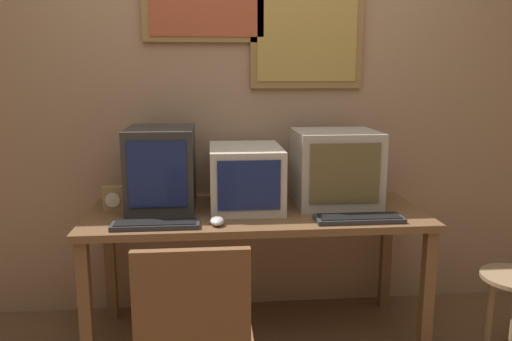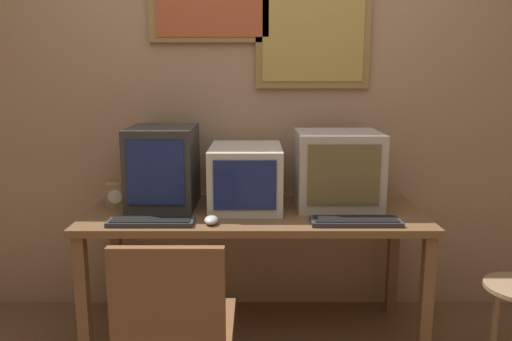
{
  "view_description": "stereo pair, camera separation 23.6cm",
  "coord_description": "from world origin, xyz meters",
  "px_view_note": "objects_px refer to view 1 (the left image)",
  "views": [
    {
      "loc": [
        -0.23,
        -1.56,
        1.41
      ],
      "look_at": [
        0.0,
        0.94,
        0.92
      ],
      "focal_mm": 35.0,
      "sensor_mm": 36.0,
      "label": 1
    },
    {
      "loc": [
        0.01,
        -1.57,
        1.41
      ],
      "look_at": [
        0.0,
        0.94,
        0.92
      ],
      "focal_mm": 35.0,
      "sensor_mm": 36.0,
      "label": 2
    }
  ],
  "objects_px": {
    "monitor_center": "(246,177)",
    "desk_clock": "(114,199)",
    "monitor_right": "(335,168)",
    "monitor_left": "(162,168)",
    "mouse_near_keyboard": "(217,221)",
    "keyboard_side": "(359,218)",
    "keyboard_main": "(156,224)"
  },
  "relations": [
    {
      "from": "monitor_right",
      "to": "mouse_near_keyboard",
      "type": "height_order",
      "value": "monitor_right"
    },
    {
      "from": "monitor_center",
      "to": "desk_clock",
      "type": "height_order",
      "value": "monitor_center"
    },
    {
      "from": "monitor_center",
      "to": "monitor_right",
      "type": "distance_m",
      "value": 0.49
    },
    {
      "from": "monitor_right",
      "to": "desk_clock",
      "type": "bearing_deg",
      "value": -178.0
    },
    {
      "from": "mouse_near_keyboard",
      "to": "keyboard_side",
      "type": "bearing_deg",
      "value": 0.31
    },
    {
      "from": "monitor_left",
      "to": "keyboard_main",
      "type": "bearing_deg",
      "value": -90.34
    },
    {
      "from": "monitor_center",
      "to": "mouse_near_keyboard",
      "type": "xyz_separation_m",
      "value": [
        -0.16,
        -0.32,
        -0.14
      ]
    },
    {
      "from": "monitor_left",
      "to": "keyboard_main",
      "type": "relative_size",
      "value": 1.06
    },
    {
      "from": "keyboard_main",
      "to": "desk_clock",
      "type": "distance_m",
      "value": 0.39
    },
    {
      "from": "monitor_center",
      "to": "keyboard_side",
      "type": "distance_m",
      "value": 0.63
    },
    {
      "from": "keyboard_main",
      "to": "mouse_near_keyboard",
      "type": "distance_m",
      "value": 0.29
    },
    {
      "from": "monitor_left",
      "to": "desk_clock",
      "type": "relative_size",
      "value": 3.27
    },
    {
      "from": "monitor_right",
      "to": "monitor_left",
      "type": "bearing_deg",
      "value": 179.72
    },
    {
      "from": "keyboard_main",
      "to": "mouse_near_keyboard",
      "type": "height_order",
      "value": "mouse_near_keyboard"
    },
    {
      "from": "keyboard_side",
      "to": "monitor_right",
      "type": "bearing_deg",
      "value": 96.65
    },
    {
      "from": "mouse_near_keyboard",
      "to": "monitor_left",
      "type": "bearing_deg",
      "value": 129.78
    },
    {
      "from": "monitor_center",
      "to": "monitor_right",
      "type": "xyz_separation_m",
      "value": [
        0.49,
        0.01,
        0.04
      ]
    },
    {
      "from": "monitor_center",
      "to": "desk_clock",
      "type": "bearing_deg",
      "value": -177.79
    },
    {
      "from": "monitor_left",
      "to": "monitor_right",
      "type": "height_order",
      "value": "monitor_left"
    },
    {
      "from": "monitor_left",
      "to": "desk_clock",
      "type": "height_order",
      "value": "monitor_left"
    },
    {
      "from": "monitor_right",
      "to": "keyboard_side",
      "type": "distance_m",
      "value": 0.38
    },
    {
      "from": "monitor_left",
      "to": "keyboard_main",
      "type": "height_order",
      "value": "monitor_left"
    },
    {
      "from": "monitor_right",
      "to": "mouse_near_keyboard",
      "type": "bearing_deg",
      "value": -152.57
    },
    {
      "from": "monitor_center",
      "to": "keyboard_main",
      "type": "height_order",
      "value": "monitor_center"
    },
    {
      "from": "mouse_near_keyboard",
      "to": "desk_clock",
      "type": "xyz_separation_m",
      "value": [
        -0.53,
        0.29,
        0.05
      ]
    },
    {
      "from": "monitor_center",
      "to": "desk_clock",
      "type": "relative_size",
      "value": 3.69
    },
    {
      "from": "mouse_near_keyboard",
      "to": "desk_clock",
      "type": "height_order",
      "value": "desk_clock"
    },
    {
      "from": "keyboard_main",
      "to": "keyboard_side",
      "type": "relative_size",
      "value": 0.95
    },
    {
      "from": "monitor_right",
      "to": "monitor_center",
      "type": "bearing_deg",
      "value": -178.3
    },
    {
      "from": "monitor_right",
      "to": "keyboard_main",
      "type": "xyz_separation_m",
      "value": [
        -0.93,
        -0.34,
        -0.19
      ]
    },
    {
      "from": "keyboard_side",
      "to": "monitor_center",
      "type": "bearing_deg",
      "value": 148.95
    },
    {
      "from": "keyboard_main",
      "to": "monitor_left",
      "type": "bearing_deg",
      "value": 89.66
    }
  ]
}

